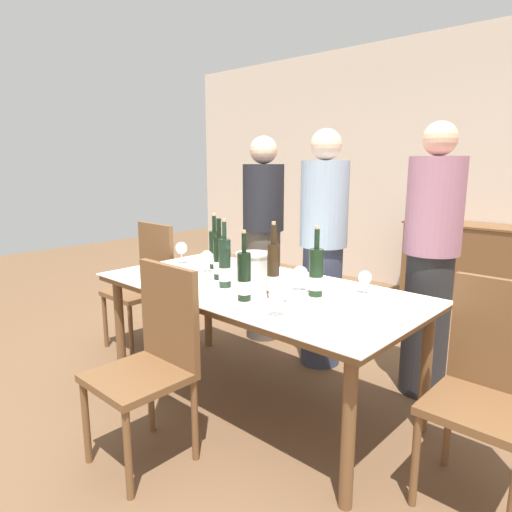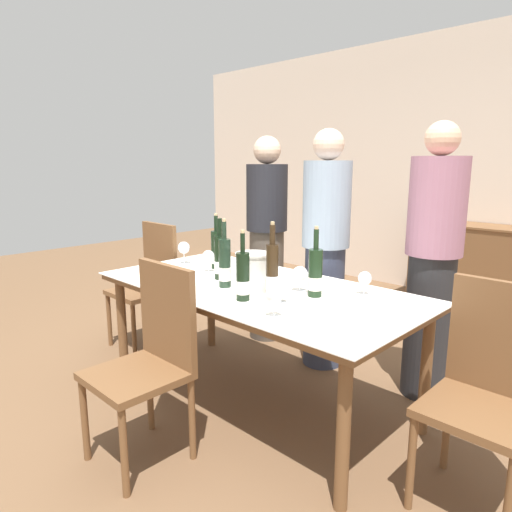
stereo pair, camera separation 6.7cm
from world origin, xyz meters
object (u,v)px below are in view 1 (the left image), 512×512
at_px(wine_glass_4, 181,249).
at_px(wine_glass_2, 283,286).
at_px(chair_left_end, 146,278).
at_px(person_guest_left, 323,250).
at_px(ice_bucket, 253,271).
at_px(wine_glass_5, 207,257).
at_px(wine_glass_0, 277,296).
at_px(dining_table, 256,296).
at_px(sideboard_cabinet, 474,266).
at_px(wine_bottle_1, 215,251).
at_px(wine_bottle_0, 273,272).
at_px(wine_bottle_3, 225,264).
at_px(chair_right_end, 491,380).
at_px(person_guest_right, 430,263).
at_px(wine_bottle_2, 316,273).
at_px(person_host, 263,239).
at_px(wine_glass_1, 365,278).
at_px(chair_near_front, 153,352).
at_px(wine_bottle_5, 244,278).
at_px(wine_bottle_4, 219,258).
at_px(wine_glass_3, 300,274).

bearing_deg(wine_glass_4, wine_glass_2, -11.46).
relative_size(chair_left_end, person_guest_left, 0.58).
bearing_deg(chair_left_end, ice_bucket, -7.68).
distance_m(wine_glass_4, wine_glass_5, 0.33).
bearing_deg(wine_glass_0, dining_table, 142.69).
bearing_deg(sideboard_cabinet, chair_left_end, -119.50).
xyz_separation_m(wine_bottle_1, chair_left_end, (-0.75, -0.05, -0.31)).
bearing_deg(wine_bottle_0, sideboard_cabinet, 88.04).
bearing_deg(sideboard_cabinet, wine_bottle_3, -98.28).
bearing_deg(wine_glass_2, chair_right_end, 14.37).
xyz_separation_m(dining_table, wine_bottle_1, (-0.52, 0.15, 0.19)).
xyz_separation_m(dining_table, person_guest_right, (0.69, 0.82, 0.17)).
bearing_deg(chair_right_end, wine_bottle_3, -170.71).
distance_m(wine_glass_5, person_guest_right, 1.40).
relative_size(wine_bottle_2, person_host, 0.23).
relative_size(ice_bucket, wine_glass_1, 1.66).
bearing_deg(wine_glass_1, chair_right_end, -14.79).
relative_size(ice_bucket, wine_glass_5, 1.48).
bearing_deg(chair_near_front, wine_bottle_3, 99.39).
distance_m(dining_table, wine_glass_0, 0.58).
relative_size(sideboard_cabinet, dining_table, 0.71).
bearing_deg(wine_bottle_2, wine_bottle_3, -156.70).
distance_m(wine_bottle_5, chair_near_front, 0.58).
xyz_separation_m(wine_bottle_4, person_host, (-0.41, 0.87, -0.04)).
bearing_deg(sideboard_cabinet, wine_glass_5, -105.29).
xyz_separation_m(wine_bottle_2, wine_glass_2, (-0.05, -0.23, -0.03)).
xyz_separation_m(wine_glass_2, chair_near_front, (-0.35, -0.56, -0.28)).
height_order(wine_bottle_4, chair_near_front, wine_bottle_4).
bearing_deg(wine_glass_4, wine_bottle_1, 14.97).
relative_size(wine_glass_4, wine_glass_5, 1.08).
relative_size(wine_bottle_3, person_guest_right, 0.24).
distance_m(wine_bottle_4, wine_glass_0, 0.79).
bearing_deg(wine_bottle_1, wine_bottle_2, -4.58).
bearing_deg(chair_near_front, wine_bottle_5, 70.22).
xyz_separation_m(wine_glass_1, chair_near_front, (-0.57, -0.99, -0.28)).
bearing_deg(wine_glass_3, wine_bottle_3, -149.01).
bearing_deg(wine_bottle_0, chair_near_front, -112.03).
height_order(wine_bottle_2, person_guest_left, person_guest_left).
xyz_separation_m(chair_near_front, person_guest_right, (0.72, 1.53, 0.30)).
bearing_deg(person_guest_right, wine_bottle_4, -138.89).
bearing_deg(wine_glass_1, wine_bottle_3, -148.11).
relative_size(wine_bottle_2, chair_right_end, 0.40).
height_order(sideboard_cabinet, chair_right_end, chair_right_end).
bearing_deg(dining_table, wine_glass_4, 174.64).
height_order(dining_table, person_guest_right, person_guest_right).
bearing_deg(sideboard_cabinet, wine_bottle_5, -93.29).
bearing_deg(wine_glass_4, wine_bottle_2, 0.05).
bearing_deg(wine_bottle_2, wine_glass_4, -179.95).
bearing_deg(wine_bottle_2, sideboard_cabinet, 90.95).
relative_size(sideboard_cabinet, wine_bottle_1, 3.69).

